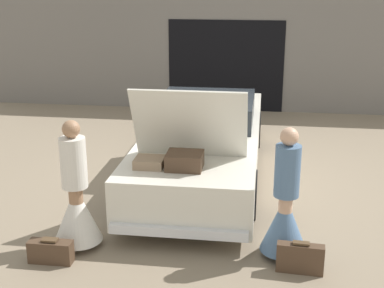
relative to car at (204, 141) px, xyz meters
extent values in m
plane|color=#7F705B|center=(0.00, -0.01, -0.59)|extent=(40.00, 40.00, 0.00)
cube|color=slate|center=(0.00, 4.59, 0.81)|extent=(12.00, 0.12, 2.80)
cube|color=black|center=(0.00, 4.52, 0.51)|extent=(2.80, 0.02, 2.20)
cube|color=silver|center=(0.00, -0.01, -0.07)|extent=(1.79, 5.30, 0.68)
cube|color=#1E2328|center=(0.00, 0.31, 0.47)|extent=(1.58, 1.69, 0.40)
cylinder|color=black|center=(-0.83, 1.63, -0.24)|extent=(0.18, 0.70, 0.70)
cylinder|color=black|center=(0.83, 1.63, -0.24)|extent=(0.18, 0.70, 0.70)
cylinder|color=black|center=(-0.83, -1.60, -0.24)|extent=(0.18, 0.70, 0.70)
cylinder|color=black|center=(0.83, -1.60, -0.24)|extent=(0.18, 0.70, 0.70)
cube|color=silver|center=(0.00, -2.70, -0.31)|extent=(1.70, 0.10, 0.12)
cube|color=silver|center=(0.00, -1.71, 0.76)|extent=(1.52, 0.51, 1.01)
cube|color=#8C7259|center=(-0.48, -2.04, 0.32)|extent=(0.38, 0.34, 0.12)
cube|color=#473323|center=(-0.02, -2.04, 0.37)|extent=(0.46, 0.41, 0.21)
cylinder|color=#997051|center=(-1.26, -2.68, -0.20)|extent=(0.17, 0.17, 0.79)
cone|color=silver|center=(-1.26, -2.68, -0.16)|extent=(0.60, 0.60, 0.71)
cylinder|color=silver|center=(-1.26, -2.68, 0.51)|extent=(0.32, 0.32, 0.62)
sphere|color=#997051|center=(-1.26, -2.68, 0.93)|extent=(0.21, 0.21, 0.21)
cylinder|color=tan|center=(1.26, -2.58, -0.20)|extent=(0.16, 0.16, 0.78)
cone|color=slate|center=(1.26, -2.58, -0.16)|extent=(0.56, 0.56, 0.70)
cylinder|color=slate|center=(1.26, -2.58, 0.50)|extent=(0.30, 0.30, 0.62)
sphere|color=tan|center=(1.26, -2.58, 0.91)|extent=(0.21, 0.21, 0.21)
cube|color=#473323|center=(-1.45, -3.12, -0.46)|extent=(0.52, 0.17, 0.27)
cube|color=#4C3823|center=(-1.45, -3.12, -0.30)|extent=(0.18, 0.10, 0.02)
cube|color=#473323|center=(1.44, -2.94, -0.42)|extent=(0.54, 0.17, 0.35)
cube|color=#4C3823|center=(1.44, -2.94, -0.22)|extent=(0.19, 0.09, 0.02)
camera|label=1|loc=(0.96, -8.43, 2.67)|focal=50.00mm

